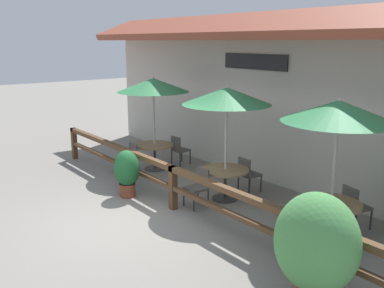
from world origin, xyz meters
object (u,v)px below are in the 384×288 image
Objects in this scene: dining_table_near at (154,149)px; potted_plant_corner_fern at (127,171)px; patio_umbrella_near at (153,85)px; dining_table_far at (331,210)px; patio_umbrella_middle at (227,96)px; chair_near_wallside at (179,149)px; patio_umbrella_far at (339,111)px; chair_far_wallside at (354,205)px; chair_near_streetside at (129,158)px; chair_middle_wallside at (248,173)px; dining_table_middle at (225,175)px; chair_middle_streetside at (198,186)px; potted_plant_entrance_palm at (316,246)px; chair_far_streetside at (306,228)px.

dining_table_near is 0.97× the size of potted_plant_corner_fern.
patio_umbrella_near is 2.42× the size of dining_table_far.
chair_near_wallside is at bearing 163.54° from patio_umbrella_middle.
chair_far_wallside is (0.00, 0.78, -1.88)m from patio_umbrella_far.
patio_umbrella_far is (2.67, 0.09, 0.00)m from patio_umbrella_middle.
patio_umbrella_middle reaches higher than chair_near_streetside.
dining_table_near is 1.26× the size of chair_near_streetside.
chair_near_streetside is 3.29m from chair_middle_wallside.
dining_table_middle is at bearing 47.16° from potted_plant_corner_fern.
chair_near_streetside reaches higher than dining_table_far.
dining_table_middle is 1.26× the size of chair_middle_streetside.
dining_table_middle is 4.11m from potted_plant_entrance_palm.
dining_table_middle is at bearing 154.41° from potted_plant_entrance_palm.
dining_table_middle is at bearing 94.32° from chair_middle_wallside.
chair_middle_wallside is (-0.02, 0.74, -0.10)m from dining_table_middle.
dining_table_near is 1.00× the size of dining_table_middle.
patio_umbrella_near is 3.55m from chair_middle_wallside.
patio_umbrella_near is 1.00× the size of patio_umbrella_middle.
patio_umbrella_far is at bearing 168.61° from chair_near_wallside.
potted_plant_entrance_palm reaches higher than dining_table_far.
patio_umbrella_far is 2.59m from potted_plant_entrance_palm.
dining_table_far is 4.55m from potted_plant_corner_fern.
potted_plant_entrance_palm is (0.96, -1.08, 0.40)m from chair_far_streetside.
chair_near_wallside is at bearing 89.52° from chair_near_streetside.
chair_middle_streetside is at bearing -162.90° from patio_umbrella_far.
patio_umbrella_far reaches higher than chair_far_streetside.
patio_umbrella_near is 1.77m from dining_table_near.
chair_middle_wallside is 0.33× the size of patio_umbrella_far.
potted_plant_entrance_palm reaches higher than chair_middle_wallside.
potted_plant_corner_fern reaches higher than chair_middle_streetside.
dining_table_near is 5.62m from dining_table_far.
dining_table_middle is 1.26× the size of chair_far_streetside.
chair_far_wallside is at bearing 176.56° from chair_near_wallside.
patio_umbrella_near reaches higher than chair_middle_wallside.
chair_near_streetside is at bearing -89.26° from dining_table_near.
chair_near_wallside is 3.27m from chair_middle_streetside.
potted_plant_corner_fern is (-1.53, -1.65, 0.03)m from dining_table_middle.
chair_near_streetside and chair_far_wallside have the same top height.
chair_near_wallside and chair_middle_streetside have the same top height.
patio_umbrella_far is 3.04× the size of chair_far_wallside.
dining_table_near is at bearing 91.77° from chair_near_streetside.
dining_table_near is 1.00× the size of dining_table_far.
chair_far_wallside is 2.86m from potted_plant_entrance_palm.
patio_umbrella_middle is 3.39m from chair_far_streetside.
dining_table_middle is 2.81m from chair_far_wallside.
dining_table_far is 1.26× the size of chair_far_wallside.
dining_table_near is 3.44m from patio_umbrella_middle.
patio_umbrella_near is 2.82m from potted_plant_corner_fern.
chair_far_streetside and chair_far_wallside have the same top height.
chair_middle_streetside reaches higher than dining_table_far.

